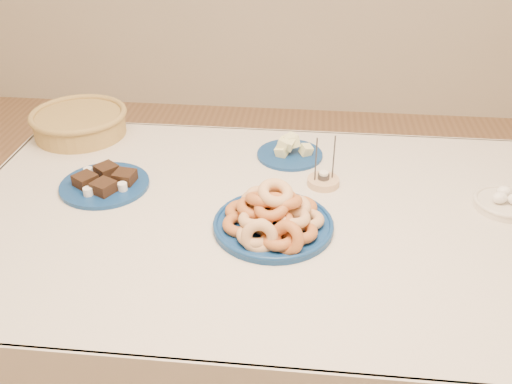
% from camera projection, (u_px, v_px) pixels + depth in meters
% --- Properties ---
extents(dining_table, '(1.71, 1.11, 0.75)m').
position_uv_depth(dining_table, '(258.00, 243.00, 1.66)').
color(dining_table, brown).
rests_on(dining_table, ground).
extents(donut_platter, '(0.36, 0.36, 0.15)m').
position_uv_depth(donut_platter, '(273.00, 217.00, 1.52)').
color(donut_platter, navy).
rests_on(donut_platter, dining_table).
extents(melon_plate, '(0.23, 0.23, 0.08)m').
position_uv_depth(melon_plate, '(290.00, 150.00, 1.88)').
color(melon_plate, navy).
rests_on(melon_plate, dining_table).
extents(brownie_plate, '(0.34, 0.34, 0.05)m').
position_uv_depth(brownie_plate, '(105.00, 183.00, 1.72)').
color(brownie_plate, navy).
rests_on(brownie_plate, dining_table).
extents(wicker_basket, '(0.37, 0.37, 0.09)m').
position_uv_depth(wicker_basket, '(79.00, 122.00, 2.02)').
color(wicker_basket, olive).
rests_on(wicker_basket, dining_table).
extents(candle_holder, '(0.12, 0.12, 0.16)m').
position_uv_depth(candle_holder, '(323.00, 181.00, 1.73)').
color(candle_holder, tan).
rests_on(candle_holder, dining_table).
extents(egg_bowl, '(0.20, 0.20, 0.06)m').
position_uv_depth(egg_bowl, '(505.00, 202.00, 1.62)').
color(egg_bowl, beige).
rests_on(egg_bowl, dining_table).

